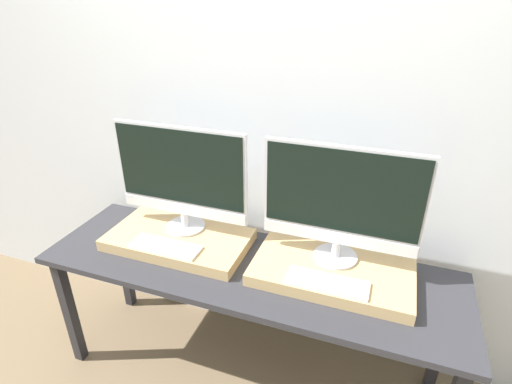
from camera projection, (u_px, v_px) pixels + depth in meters
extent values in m
cube|color=silver|center=(273.00, 119.00, 1.88)|extent=(8.00, 0.04, 2.60)
cube|color=#2D2D33|center=(247.00, 268.00, 1.85)|extent=(1.95, 0.58, 0.03)
cube|color=#232328|center=(70.00, 311.00, 2.09)|extent=(0.05, 0.05, 0.67)
cube|color=#232328|center=(124.00, 261.00, 2.48)|extent=(0.05, 0.05, 0.67)
cube|color=#232328|center=(441.00, 339.00, 1.93)|extent=(0.05, 0.05, 0.67)
cube|color=tan|center=(179.00, 240.00, 1.99)|extent=(0.70, 0.37, 0.06)
cylinder|color=silver|center=(186.00, 226.00, 2.04)|extent=(0.20, 0.20, 0.01)
cylinder|color=silver|center=(185.00, 219.00, 2.02)|extent=(0.04, 0.04, 0.07)
cube|color=silver|center=(181.00, 172.00, 1.90)|extent=(0.68, 0.02, 0.45)
cube|color=black|center=(179.00, 167.00, 1.88)|extent=(0.65, 0.00, 0.37)
cube|color=silver|center=(183.00, 209.00, 1.98)|extent=(0.67, 0.00, 0.06)
cube|color=silver|center=(165.00, 247.00, 1.87)|extent=(0.34, 0.12, 0.01)
cube|color=silver|center=(165.00, 245.00, 1.87)|extent=(0.33, 0.10, 0.00)
cube|color=tan|center=(332.00, 272.00, 1.76)|extent=(0.70, 0.37, 0.06)
cylinder|color=silver|center=(335.00, 256.00, 1.81)|extent=(0.20, 0.20, 0.01)
cylinder|color=silver|center=(336.00, 249.00, 1.79)|extent=(0.04, 0.04, 0.07)
cube|color=silver|center=(342.00, 197.00, 1.67)|extent=(0.68, 0.02, 0.45)
cube|color=black|center=(342.00, 192.00, 1.64)|extent=(0.65, 0.00, 0.37)
cube|color=silver|center=(337.00, 238.00, 1.75)|extent=(0.67, 0.00, 0.06)
cube|color=silver|center=(327.00, 283.00, 1.64)|extent=(0.34, 0.12, 0.01)
cube|color=silver|center=(327.00, 281.00, 1.64)|extent=(0.33, 0.10, 0.00)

